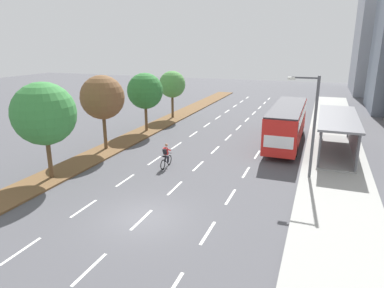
# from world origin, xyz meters

# --- Properties ---
(ground_plane) EXTENTS (140.00, 140.00, 0.00)m
(ground_plane) POSITION_xyz_m (0.00, 0.00, 0.00)
(ground_plane) COLOR #4C4C51
(median_strip) EXTENTS (2.60, 52.00, 0.12)m
(median_strip) POSITION_xyz_m (-8.30, 20.00, 0.06)
(median_strip) COLOR brown
(median_strip) RESTS_ON ground
(sidewalk_right) EXTENTS (4.50, 52.00, 0.15)m
(sidewalk_right) POSITION_xyz_m (9.25, 20.00, 0.07)
(sidewalk_right) COLOR #9E9E99
(sidewalk_right) RESTS_ON ground
(lane_divider_left) EXTENTS (0.14, 48.40, 0.01)m
(lane_divider_left) POSITION_xyz_m (-3.50, 18.70, 0.00)
(lane_divider_left) COLOR white
(lane_divider_left) RESTS_ON ground
(lane_divider_center) EXTENTS (0.14, 48.40, 0.01)m
(lane_divider_center) POSITION_xyz_m (0.00, 18.70, 0.00)
(lane_divider_center) COLOR white
(lane_divider_center) RESTS_ON ground
(lane_divider_right) EXTENTS (0.14, 48.40, 0.01)m
(lane_divider_right) POSITION_xyz_m (3.50, 18.70, 0.00)
(lane_divider_right) COLOR white
(lane_divider_right) RESTS_ON ground
(bus_shelter) EXTENTS (2.90, 10.35, 2.86)m
(bus_shelter) POSITION_xyz_m (9.53, 15.00, 1.87)
(bus_shelter) COLOR gray
(bus_shelter) RESTS_ON sidewalk_right
(bus) EXTENTS (2.54, 11.29, 3.37)m
(bus) POSITION_xyz_m (5.25, 16.33, 2.07)
(bus) COLOR red
(bus) RESTS_ON ground
(cyclist) EXTENTS (0.46, 1.82, 1.71)m
(cyclist) POSITION_xyz_m (-2.08, 7.21, 0.79)
(cyclist) COLOR black
(cyclist) RESTS_ON ground
(median_tree_nearest) EXTENTS (3.93, 3.93, 6.17)m
(median_tree_nearest) POSITION_xyz_m (-8.13, 2.54, 4.32)
(median_tree_nearest) COLOR brown
(median_tree_nearest) RESTS_ON median_strip
(median_tree_second) EXTENTS (3.52, 3.52, 6.01)m
(median_tree_second) POSITION_xyz_m (-8.51, 9.24, 4.36)
(median_tree_second) COLOR brown
(median_tree_second) RESTS_ON median_strip
(median_tree_third) EXTENTS (3.49, 3.49, 5.68)m
(median_tree_third) POSITION_xyz_m (-8.28, 15.94, 4.05)
(median_tree_third) COLOR brown
(median_tree_third) RESTS_ON median_strip
(median_tree_fourth) EXTENTS (3.05, 3.05, 5.39)m
(median_tree_fourth) POSITION_xyz_m (-8.36, 22.64, 3.97)
(median_tree_fourth) COLOR brown
(median_tree_fourth) RESTS_ON median_strip
(streetlight) EXTENTS (1.91, 0.24, 6.50)m
(streetlight) POSITION_xyz_m (7.42, 8.43, 3.89)
(streetlight) COLOR #4C4C51
(streetlight) RESTS_ON sidewalk_right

